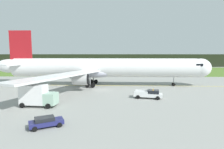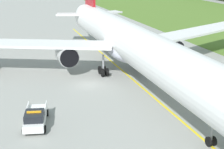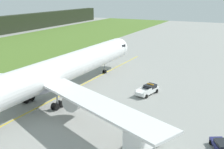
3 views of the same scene
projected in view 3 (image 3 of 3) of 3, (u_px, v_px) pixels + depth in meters
ground at (84, 105)px, 50.47m from camera, size 320.00×320.00×0.00m
taxiway_centerline_main at (55, 99)px, 53.40m from camera, size 82.45×2.14×0.01m
airliner at (51, 74)px, 51.39m from camera, size 61.28×53.38×15.59m
ops_pickup_truck at (148, 90)px, 55.53m from camera, size 6.05×3.28×1.94m
catering_truck at (142, 138)px, 34.94m from camera, size 6.39×3.17×3.96m
staff_car at (222, 146)px, 35.63m from camera, size 4.46×3.45×1.30m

